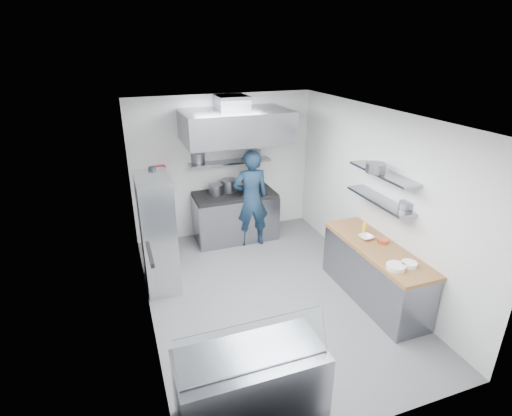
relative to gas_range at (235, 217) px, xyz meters
name	(u,v)px	position (x,y,z in m)	size (l,w,h in m)	color
floor	(269,295)	(-0.10, -2.10, -0.45)	(5.00, 5.00, 0.00)	#555557
ceiling	(272,115)	(-0.10, -2.10, 2.35)	(5.00, 5.00, 0.00)	silver
wall_back	(223,166)	(-0.10, 0.40, 0.95)	(3.60, 0.02, 2.80)	white
wall_front	(373,318)	(-0.10, -4.60, 0.95)	(3.60, 0.02, 2.80)	white
wall_left	(142,232)	(-1.90, -2.10, 0.95)	(5.00, 0.02, 2.80)	white
wall_right	(376,198)	(1.70, -2.10, 0.95)	(5.00, 0.02, 2.80)	white
gas_range	(235,217)	(0.00, 0.00, 0.00)	(1.60, 0.80, 0.90)	gray
cooktop	(235,195)	(0.00, 0.00, 0.48)	(1.57, 0.78, 0.06)	black
stock_pot_left	(216,189)	(-0.36, 0.07, 0.61)	(0.28, 0.28, 0.20)	slate
stock_pot_mid	(229,185)	(-0.07, 0.15, 0.63)	(0.32, 0.32, 0.24)	slate
over_range_shelf	(230,162)	(0.00, 0.24, 1.07)	(1.60, 0.30, 0.04)	gray
shelf_pot_a	(198,157)	(-0.60, 0.39, 1.18)	(0.27, 0.27, 0.18)	slate
shelf_pot_b	(253,156)	(0.41, 0.06, 1.20)	(0.31, 0.31, 0.22)	slate
extractor_hood	(236,126)	(0.00, -0.18, 1.85)	(1.90, 1.15, 0.55)	gray
hood_duct	(232,102)	(0.00, 0.05, 2.23)	(0.55, 0.55, 0.24)	slate
red_firebox	(160,173)	(-1.35, 0.34, 0.97)	(0.22, 0.10, 0.26)	red
chef	(251,199)	(0.21, -0.36, 0.49)	(0.69, 0.45, 1.89)	#14283D
wire_rack	(157,233)	(-1.63, -1.19, 0.48)	(0.50, 0.90, 1.85)	silver
rack_bin_a	(158,240)	(-1.63, -1.18, 0.35)	(0.17, 0.21, 0.19)	white
rack_bin_b	(152,202)	(-1.63, -0.79, 0.85)	(0.13, 0.16, 0.14)	yellow
rack_jar	(152,172)	(-1.58, -0.83, 1.35)	(0.12, 0.12, 0.18)	black
knife_strip	(150,254)	(-1.88, -3.00, 1.10)	(0.04, 0.55, 0.05)	black
prep_counter_base	(374,274)	(1.38, -2.70, -0.03)	(0.62, 2.00, 0.84)	gray
prep_counter_top	(378,248)	(1.38, -2.70, 0.42)	(0.65, 2.04, 0.06)	#8E5D39
plate_stack_a	(396,267)	(1.22, -3.31, 0.48)	(0.26, 0.26, 0.06)	white
plate_stack_b	(409,264)	(1.43, -3.32, 0.48)	(0.21, 0.21, 0.06)	white
copper_pan	(383,241)	(1.51, -2.63, 0.48)	(0.16, 0.16, 0.06)	#DB633D
squeeze_bottle	(364,228)	(1.44, -2.25, 0.54)	(0.06, 0.06, 0.18)	yellow
mixing_bowl	(366,237)	(1.35, -2.43, 0.48)	(0.22, 0.22, 0.05)	white
wall_shelf_lower	(379,200)	(1.54, -2.40, 1.05)	(0.30, 1.30, 0.04)	gray
wall_shelf_upper	(383,173)	(1.54, -2.40, 1.47)	(0.30, 1.30, 0.04)	gray
shelf_pot_c	(406,205)	(1.67, -2.83, 1.12)	(0.20, 0.20, 0.10)	slate
shelf_pot_d	(376,168)	(1.42, -2.38, 1.56)	(0.29, 0.29, 0.14)	slate
display_case	(251,388)	(-1.10, -4.10, -0.03)	(1.50, 0.70, 0.85)	gray
display_glass	(254,346)	(-1.10, -4.22, 0.62)	(1.47, 0.02, 0.45)	silver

